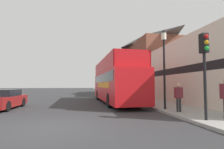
% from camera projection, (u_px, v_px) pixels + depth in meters
% --- Properties ---
extents(ground_plane, '(144.00, 144.00, 0.00)m').
position_uv_depth(ground_plane, '(75.00, 95.00, 27.22)').
color(ground_plane, '#333335').
extents(sidewalk, '(3.02, 108.00, 0.14)m').
position_uv_depth(sidewalk, '(125.00, 96.00, 25.49)').
color(sidewalk, '#999993').
rests_on(sidewalk, ground_plane).
extents(pub_white_frontage, '(6.01, 13.34, 5.36)m').
position_uv_depth(pub_white_frontage, '(219.00, 72.00, 13.73)').
color(pub_white_frontage, beige).
rests_on(pub_white_frontage, ground_plane).
extents(brick_terrace_rear, '(6.00, 17.04, 10.36)m').
position_uv_depth(brick_terrace_rear, '(145.00, 64.00, 29.99)').
color(brick_terrace_rear, brown).
rests_on(brick_terrace_rear, ground_plane).
extents(tour_bus, '(2.86, 11.30, 3.88)m').
position_uv_depth(tour_bus, '(115.00, 83.00, 16.07)').
color(tour_bus, red).
rests_on(tour_bus, ground_plane).
extents(parked_car_ahead_of_bus, '(1.87, 4.11, 1.37)m').
position_uv_depth(parked_car_ahead_of_bus, '(107.00, 92.00, 24.94)').
color(parked_car_ahead_of_bus, maroon).
rests_on(parked_car_ahead_of_bus, ground_plane).
extents(parked_car_far_side, '(1.90, 4.23, 1.32)m').
position_uv_depth(parked_car_far_side, '(3.00, 100.00, 11.86)').
color(parked_car_far_side, maroon).
rests_on(parked_car_far_side, ground_plane).
extents(pedestrian_second, '(0.41, 0.23, 1.56)m').
position_uv_depth(pedestrian_second, '(179.00, 95.00, 9.67)').
color(pedestrian_second, '#232328').
rests_on(pedestrian_second, sidewalk).
extents(traffic_signal, '(0.28, 0.42, 3.72)m').
position_uv_depth(traffic_signal, '(205.00, 56.00, 7.52)').
color(traffic_signal, black).
rests_on(traffic_signal, sidewalk).
extents(lamp_post_nearest, '(0.35, 0.35, 5.02)m').
position_uv_depth(lamp_post_nearest, '(164.00, 54.00, 11.05)').
color(lamp_post_nearest, black).
rests_on(lamp_post_nearest, sidewalk).
extents(lamp_post_second, '(0.35, 0.35, 4.84)m').
position_uv_depth(lamp_post_second, '(127.00, 69.00, 20.29)').
color(lamp_post_second, black).
rests_on(lamp_post_second, sidewalk).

